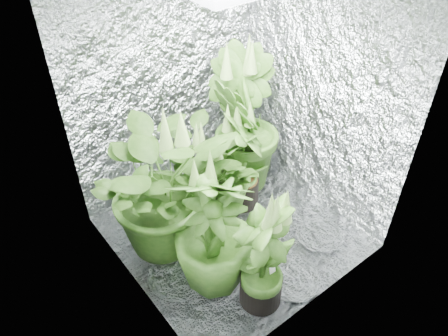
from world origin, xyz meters
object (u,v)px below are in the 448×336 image
Objects in this scene: plant_d at (213,231)px; plant_c at (241,125)px; plant_e at (217,176)px; plant_a at (162,187)px; circulation_fan at (256,161)px; plant_b at (242,163)px; plant_f at (263,256)px.

plant_c is at bearing 40.65° from plant_d.
plant_d is 1.17× the size of plant_e.
plant_c reaches higher than plant_a.
plant_c is at bearing 152.70° from circulation_fan.
plant_b is 0.45m from circulation_fan.
plant_a is at bearing -166.85° from plant_c.
plant_e is at bearing 71.97° from plant_f.
plant_a is 0.89m from plant_c.
plant_a is 1.13× the size of plant_d.
plant_f reaches higher than circulation_fan.
plant_d is at bearing 114.06° from plant_f.
circulation_fan is at bearing 10.07° from plant_a.
plant_a is 1.11m from circulation_fan.
plant_f is at bearing -150.42° from circulation_fan.
plant_d is 2.75× the size of circulation_fan.
circulation_fan is (0.32, 0.19, -0.25)m from plant_b.
plant_a is 0.48m from plant_e.
plant_d reaches higher than plant_e.
plant_d is (-0.80, -0.68, -0.12)m from plant_c.
circulation_fan is at bearing 30.47° from plant_b.
plant_f is (0.14, -0.31, -0.05)m from plant_d.
circulation_fan is (0.96, 0.67, -0.32)m from plant_d.
plant_a is 0.72m from plant_b.
circulation_fan is (0.82, 0.98, -0.27)m from plant_f.
circulation_fan is (1.03, 0.18, -0.39)m from plant_a.
plant_e is at bearing 50.30° from plant_d.
plant_f is (0.21, -0.80, -0.12)m from plant_a.
plant_a is 1.21× the size of plant_f.
plant_e is 0.92× the size of plant_f.
plant_c is 0.46m from circulation_fan.
plant_f reaches higher than plant_b.
plant_f is (-0.66, -1.00, -0.16)m from plant_c.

